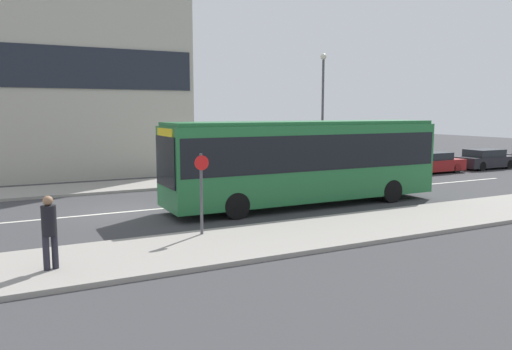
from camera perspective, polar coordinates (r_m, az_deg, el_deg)
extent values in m
plane|color=#3A3A3D|center=(19.71, -14.39, -4.08)|extent=(120.00, 120.00, 0.00)
cube|color=gray|center=(13.82, -8.60, -8.53)|extent=(44.00, 3.50, 0.13)
cube|color=gray|center=(25.75, -17.46, -1.39)|extent=(44.00, 3.50, 0.13)
cube|color=silver|center=(19.71, -14.39, -4.07)|extent=(41.80, 0.16, 0.01)
cube|color=#1E232D|center=(28.74, -19.12, 11.50)|extent=(11.92, 0.08, 2.20)
cube|color=#236B38|center=(20.21, 5.65, 1.54)|extent=(11.56, 2.44, 2.96)
cube|color=black|center=(20.17, 5.67, 2.80)|extent=(11.33, 2.47, 1.36)
cube|color=#236B38|center=(20.12, 5.71, 5.94)|extent=(11.39, 2.24, 0.14)
cube|color=black|center=(17.75, -10.31, 1.52)|extent=(0.05, 2.15, 1.78)
cube|color=yellow|center=(17.68, -10.39, 4.76)|extent=(0.04, 1.71, 0.32)
cylinder|color=black|center=(17.73, -2.27, -3.54)|extent=(0.96, 0.28, 0.96)
cylinder|color=black|center=(19.73, -4.96, -2.44)|extent=(0.96, 0.28, 0.96)
cylinder|color=black|center=(21.68, 15.21, -1.79)|extent=(0.96, 0.28, 0.96)
cylinder|color=black|center=(23.35, 11.56, -1.04)|extent=(0.96, 0.28, 0.96)
cube|color=#4C5156|center=(29.52, 13.21, 0.66)|extent=(4.22, 1.69, 0.68)
cube|color=#21262B|center=(29.37, 13.06, 1.89)|extent=(2.32, 1.49, 0.61)
cylinder|color=black|center=(29.85, 16.06, 0.28)|extent=(0.60, 0.18, 0.60)
cylinder|color=black|center=(30.96, 14.16, 0.59)|extent=(0.60, 0.18, 0.60)
cylinder|color=black|center=(28.14, 12.16, -0.01)|extent=(0.60, 0.18, 0.60)
cylinder|color=black|center=(29.31, 10.30, 0.32)|extent=(0.60, 0.18, 0.60)
cube|color=maroon|center=(32.90, 19.57, 1.10)|extent=(3.96, 1.70, 0.68)
cube|color=#21262B|center=(32.76, 19.47, 2.07)|extent=(2.18, 1.50, 0.45)
cylinder|color=black|center=(33.31, 21.95, 0.74)|extent=(0.60, 0.18, 0.60)
cylinder|color=black|center=(34.32, 20.04, 1.01)|extent=(0.60, 0.18, 0.60)
cylinder|color=black|center=(31.51, 19.02, 0.52)|extent=(0.60, 0.18, 0.60)
cylinder|color=black|center=(32.58, 17.10, 0.81)|extent=(0.60, 0.18, 0.60)
cube|color=black|center=(36.54, 24.71, 1.43)|extent=(4.26, 1.82, 0.68)
cube|color=#21262B|center=(36.39, 24.63, 2.32)|extent=(2.34, 1.60, 0.47)
cylinder|color=black|center=(37.11, 26.95, 1.10)|extent=(0.60, 0.18, 0.60)
cylinder|color=black|center=(38.09, 24.96, 1.35)|extent=(0.60, 0.18, 0.60)
cylinder|color=black|center=(35.02, 24.40, 0.91)|extent=(0.60, 0.18, 0.60)
cylinder|color=black|center=(36.06, 22.37, 1.18)|extent=(0.60, 0.18, 0.60)
cylinder|color=black|center=(39.78, 27.13, 1.46)|extent=(0.60, 0.18, 0.60)
cylinder|color=#23232D|center=(12.72, -22.85, -8.23)|extent=(0.15, 0.15, 0.81)
cylinder|color=#23232D|center=(12.78, -21.99, -8.12)|extent=(0.15, 0.15, 0.81)
cylinder|color=black|center=(12.57, -22.59, -4.83)|extent=(0.34, 0.34, 0.71)
sphere|color=#936B4C|center=(12.49, -22.70, -2.72)|extent=(0.23, 0.23, 0.23)
cylinder|color=#4C4C51|center=(15.01, -6.26, -2.20)|extent=(0.09, 0.09, 2.44)
cylinder|color=red|center=(14.82, -6.23, 1.39)|extent=(0.44, 0.03, 0.44)
cylinder|color=#4C4C51|center=(29.65, 7.61, 6.61)|extent=(0.14, 0.14, 6.69)
sphere|color=silver|center=(29.81, 7.72, 13.27)|extent=(0.36, 0.36, 0.36)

